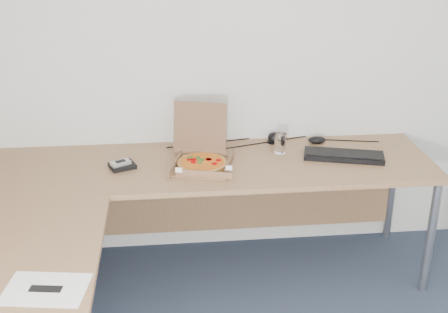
{
  "coord_description": "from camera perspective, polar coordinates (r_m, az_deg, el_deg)",
  "views": [
    {
      "loc": [
        -0.74,
        -1.59,
        2.06
      ],
      "look_at": [
        -0.45,
        1.28,
        0.82
      ],
      "focal_mm": 46.58,
      "sensor_mm": 36.0,
      "label": 1
    }
  ],
  "objects": [
    {
      "name": "phone",
      "position": [
        3.25,
        -10.12,
        -0.63
      ],
      "size": [
        0.12,
        0.1,
        0.02
      ],
      "primitive_type": "cube",
      "rotation": [
        0.0,
        0.0,
        0.5
      ],
      "color": "#B2B5BA",
      "rests_on": "wallet"
    },
    {
      "name": "cable_bundle",
      "position": [
        3.58,
        4.37,
        1.43
      ],
      "size": [
        0.63,
        0.13,
        0.01
      ],
      "primitive_type": null,
      "rotation": [
        0.0,
        0.0,
        0.14
      ],
      "color": "black",
      "rests_on": "desk"
    },
    {
      "name": "dome_speaker",
      "position": [
        3.57,
        4.9,
        1.91
      ],
      "size": [
        0.08,
        0.08,
        0.07
      ],
      "primitive_type": "ellipsoid",
      "color": "black",
      "rests_on": "desk"
    },
    {
      "name": "mouse",
      "position": [
        3.6,
        9.1,
        1.62
      ],
      "size": [
        0.13,
        0.11,
        0.04
      ],
      "primitive_type": "ellipsoid",
      "rotation": [
        0.0,
        0.0,
        0.34
      ],
      "color": "black",
      "rests_on": "desk"
    },
    {
      "name": "desk",
      "position": [
        2.9,
        -6.78,
        -4.84
      ],
      "size": [
        2.5,
        2.2,
        0.73
      ],
      "color": "#976C47",
      "rests_on": "ground"
    },
    {
      "name": "wallet",
      "position": [
        3.27,
        -9.95,
        -0.9
      ],
      "size": [
        0.17,
        0.15,
        0.02
      ],
      "primitive_type": "cube",
      "rotation": [
        0.0,
        0.0,
        0.38
      ],
      "color": "black",
      "rests_on": "desk"
    },
    {
      "name": "paper_sheet",
      "position": [
        2.35,
        -17.1,
        -12.33
      ],
      "size": [
        0.34,
        0.26,
        0.0
      ],
      "primitive_type": "cube",
      "rotation": [
        0.0,
        0.0,
        -0.15
      ],
      "color": "white",
      "rests_on": "desk"
    },
    {
      "name": "keyboard",
      "position": [
        3.41,
        11.67,
        0.08
      ],
      "size": [
        0.48,
        0.27,
        0.03
      ],
      "primitive_type": "cube",
      "rotation": [
        0.0,
        0.0,
        -0.27
      ],
      "color": "black",
      "rests_on": "desk"
    },
    {
      "name": "drinking_glass",
      "position": [
        3.41,
        5.55,
        1.31
      ],
      "size": [
        0.07,
        0.07,
        0.12
      ],
      "primitive_type": "cylinder",
      "color": "silver",
      "rests_on": "desk"
    },
    {
      "name": "pizza_box",
      "position": [
        3.23,
        -2.18,
        -0.3
      ],
      "size": [
        0.31,
        0.36,
        0.31
      ],
      "rotation": [
        0.0,
        0.0,
        -0.26
      ],
      "color": "brown",
      "rests_on": "desk"
    },
    {
      "name": "room_shell",
      "position": [
        1.93,
        17.39,
        -2.63
      ],
      "size": [
        3.5,
        3.5,
        2.5
      ],
      "primitive_type": null,
      "color": "silver",
      "rests_on": "ground"
    }
  ]
}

